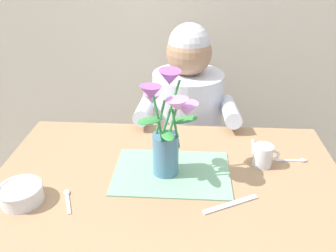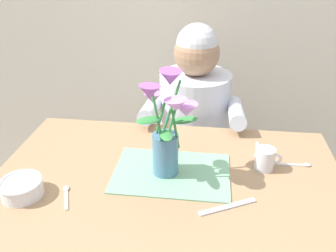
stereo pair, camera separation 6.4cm
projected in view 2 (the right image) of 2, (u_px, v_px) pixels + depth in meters
The scene contains 10 objects.
dining_table at pixel (167, 202), 1.26m from camera, with size 1.20×0.80×0.74m.
seated_person at pixel (193, 137), 1.83m from camera, with size 0.45×0.47×1.14m.
striped_placemat at pixel (172, 173), 1.24m from camera, with size 0.40×0.28×0.01m, color #7AB289.
flower_vase at pixel (167, 129), 1.16m from camera, with size 0.21×0.20×0.36m.
ceramic_bowl at pixel (21, 187), 1.13m from camera, with size 0.14×0.14×0.06m.
dinner_knife at pixel (228, 207), 1.09m from camera, with size 0.19×0.02×0.01m, color silver.
ceramic_mug at pixel (265, 159), 1.25m from camera, with size 0.09×0.07×0.08m.
spoon_0 at pixel (300, 165), 1.29m from camera, with size 0.12×0.02×0.01m.
spoon_1 at pixel (257, 152), 1.36m from camera, with size 0.03×0.12×0.01m.
spoon_2 at pixel (66, 194), 1.14m from camera, with size 0.06×0.12×0.01m.
Camera 2 is at (0.12, -0.98, 1.47)m, focal length 38.31 mm.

